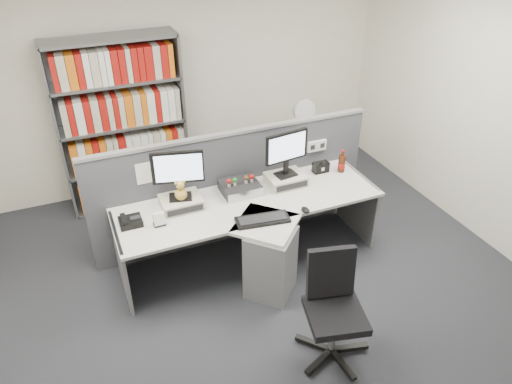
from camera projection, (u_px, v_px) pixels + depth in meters
name	position (u px, v px, depth m)	size (l,w,h in m)	color
ground	(284.00, 311.00, 4.41)	(5.50, 5.50, 0.00)	#303239
room_shell	(291.00, 134.00, 3.45)	(5.04, 5.54, 2.72)	white
partition	(234.00, 186.00, 5.04)	(3.00, 0.08, 1.27)	#474951
desk	(258.00, 236.00, 4.63)	(2.60, 1.20, 0.72)	silver
monitor_riser_left	(181.00, 202.00, 4.55)	(0.38, 0.31, 0.10)	#BFB79E
monitor_riser_right	(286.00, 179.00, 4.91)	(0.38, 0.31, 0.10)	#BFB79E
monitor_left	(178.00, 171.00, 4.37)	(0.47, 0.20, 0.49)	black
monitor_right	(287.00, 150.00, 4.74)	(0.47, 0.17, 0.48)	black
desktop_pc	(240.00, 187.00, 4.78)	(0.37, 0.33, 0.10)	black
figurines	(240.00, 180.00, 4.71)	(0.29, 0.05, 0.09)	#BFB79E
keyboard	(263.00, 220.00, 4.37)	(0.51, 0.25, 0.03)	black
mouse	(305.00, 210.00, 4.49)	(0.07, 0.11, 0.04)	black
desk_phone	(130.00, 221.00, 4.32)	(0.20, 0.18, 0.09)	black
desk_calendar	(159.00, 220.00, 4.30)	(0.11, 0.08, 0.13)	black
plush_toy	(181.00, 192.00, 4.45)	(0.12, 0.12, 0.20)	gold
speaker	(321.00, 167.00, 5.12)	(0.17, 0.09, 0.11)	black
cola_bottle	(342.00, 163.00, 5.11)	(0.08, 0.08, 0.26)	#3F190A
shelving_unit	(123.00, 128.00, 5.50)	(1.41, 0.40, 2.00)	slate
filing_cabinet	(301.00, 159.00, 6.17)	(0.45, 0.61, 0.70)	slate
desk_fan	(304.00, 113.00, 5.83)	(0.27, 0.16, 0.46)	white
office_chair	(333.00, 304.00, 3.80)	(0.62, 0.61, 0.93)	silver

